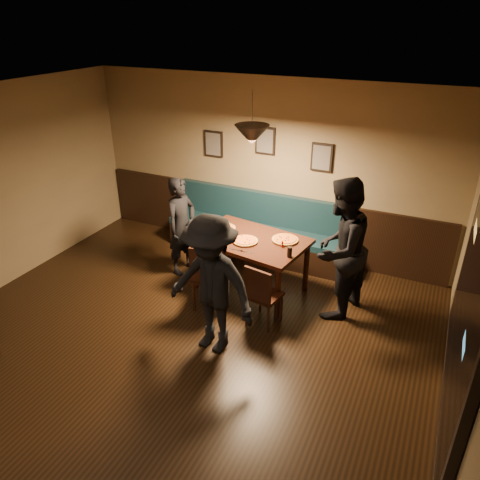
{
  "coord_description": "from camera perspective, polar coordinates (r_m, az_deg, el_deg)",
  "views": [
    {
      "loc": [
        2.59,
        -2.97,
        3.64
      ],
      "look_at": [
        0.32,
        1.86,
        0.95
      ],
      "focal_mm": 34.24,
      "sensor_mm": 36.0,
      "label": 1
    }
  ],
  "objects": [
    {
      "name": "diner_front",
      "position": [
        5.19,
        -3.62,
        -5.7
      ],
      "size": [
        1.17,
        0.76,
        1.71
      ],
      "primitive_type": "imported",
      "rotation": [
        0.0,
        0.0,
        -0.11
      ],
      "color": "black",
      "rests_on": "floor"
    },
    {
      "name": "booth_bench",
      "position": [
        7.39,
        2.13,
        1.59
      ],
      "size": [
        3.0,
        0.6,
        1.0
      ],
      "primitive_type": null,
      "color": "#0F232D",
      "rests_on": "ground"
    },
    {
      "name": "window_frame",
      "position": [
        4.09,
        26.53,
        -7.94
      ],
      "size": [
        0.06,
        2.56,
        1.86
      ],
      "primitive_type": "cube",
      "color": "black",
      "rests_on": "wall_right"
    },
    {
      "name": "picture_left",
      "position": [
        7.58,
        -3.3,
        11.87
      ],
      "size": [
        0.32,
        0.04,
        0.42
      ],
      "primitive_type": "cube",
      "color": "black",
      "rests_on": "wall_back"
    },
    {
      "name": "pendant_lamp",
      "position": [
        5.82,
        1.5,
        12.94
      ],
      "size": [
        0.44,
        0.44,
        0.25
      ],
      "primitive_type": "cone",
      "rotation": [
        3.14,
        0.0,
        0.0
      ],
      "color": "black",
      "rests_on": "ceiling"
    },
    {
      "name": "cutlery_set",
      "position": [
        5.99,
        0.13,
        -1.36
      ],
      "size": [
        0.18,
        0.07,
        0.0
      ],
      "primitive_type": "cube",
      "rotation": [
        0.0,
        0.0,
        1.85
      ],
      "color": "#B8B9BD",
      "rests_on": "dining_table"
    },
    {
      "name": "diner_right",
      "position": [
        5.9,
        12.3,
        -1.13
      ],
      "size": [
        0.92,
        1.07,
        1.88
      ],
      "primitive_type": "imported",
      "rotation": [
        0.0,
        0.0,
        -1.83
      ],
      "color": "black",
      "rests_on": "floor"
    },
    {
      "name": "ceiling",
      "position": [
        4.03,
        -16.06,
        13.74
      ],
      "size": [
        7.0,
        7.0,
        0.0
      ],
      "primitive_type": "plane",
      "rotation": [
        3.14,
        0.0,
        0.0
      ],
      "color": "silver",
      "rests_on": "ground"
    },
    {
      "name": "window_glass",
      "position": [
        4.09,
        26.11,
        -7.87
      ],
      "size": [
        0.0,
        2.4,
        2.4
      ],
      "primitive_type": "plane",
      "rotation": [
        1.57,
        0.0,
        -1.57
      ],
      "color": "black",
      "rests_on": "wall_right"
    },
    {
      "name": "pizza_a",
      "position": [
        6.58,
        -2.08,
        1.48
      ],
      "size": [
        0.45,
        0.45,
        0.04
      ],
      "primitive_type": "cylinder",
      "rotation": [
        0.0,
        0.0,
        0.36
      ],
      "color": "#C48C24",
      "rests_on": "dining_table"
    },
    {
      "name": "napkin_a",
      "position": [
        6.75,
        -1.88,
        2.01
      ],
      "size": [
        0.18,
        0.18,
        0.01
      ],
      "primitive_type": "cube",
      "rotation": [
        0.0,
        0.0,
        0.48
      ],
      "color": "#1E703C",
      "rests_on": "dining_table"
    },
    {
      "name": "wall_back",
      "position": [
        7.32,
        3.18,
        8.89
      ],
      "size": [
        6.0,
        0.0,
        6.0
      ],
      "primitive_type": "plane",
      "rotation": [
        1.57,
        0.0,
        0.0
      ],
      "color": "#8C704F",
      "rests_on": "ground"
    },
    {
      "name": "tabasco_bottle",
      "position": [
        6.09,
        5.3,
        -0.48
      ],
      "size": [
        0.03,
        0.03,
        0.11
      ],
      "primitive_type": "cylinder",
      "rotation": [
        0.0,
        0.0,
        -0.07
      ],
      "color": "#8B0C04",
      "rests_on": "dining_table"
    },
    {
      "name": "picture_right",
      "position": [
        6.93,
        10.15,
        10.1
      ],
      "size": [
        0.32,
        0.04,
        0.42
      ],
      "primitive_type": "cube",
      "color": "black",
      "rests_on": "wall_back"
    },
    {
      "name": "chair_near_left",
      "position": [
        6.13,
        -3.74,
        -4.3
      ],
      "size": [
        0.51,
        0.51,
        0.96
      ],
      "primitive_type": null,
      "rotation": [
        0.0,
        0.0,
        0.23
      ],
      "color": "black",
      "rests_on": "floor"
    },
    {
      "name": "dining_table",
      "position": [
        6.51,
        1.31,
        -3.02
      ],
      "size": [
        1.65,
        1.19,
        0.81
      ],
      "primitive_type": "cube",
      "rotation": [
        0.0,
        0.0,
        -0.15
      ],
      "color": "black",
      "rests_on": "floor"
    },
    {
      "name": "pizza_c",
      "position": [
        6.27,
        5.63,
        0.05
      ],
      "size": [
        0.44,
        0.44,
        0.04
      ],
      "primitive_type": "cylinder",
      "rotation": [
        0.0,
        0.0,
        -0.24
      ],
      "color": "orange",
      "rests_on": "dining_table"
    },
    {
      "name": "chair_near_right",
      "position": [
        5.82,
        3.08,
        -6.72
      ],
      "size": [
        0.44,
        0.44,
        0.86
      ],
      "primitive_type": null,
      "rotation": [
        0.0,
        0.0,
        -0.18
      ],
      "color": "black",
      "rests_on": "floor"
    },
    {
      "name": "picture_center",
      "position": [
        7.17,
        3.18,
        12.25
      ],
      "size": [
        0.32,
        0.04,
        0.42
      ],
      "primitive_type": "cube",
      "color": "black",
      "rests_on": "wall_back"
    },
    {
      "name": "pizza_b",
      "position": [
        6.21,
        0.66,
        -0.1
      ],
      "size": [
        0.44,
        0.44,
        0.04
      ],
      "primitive_type": "cylinder",
      "rotation": [
        0.0,
        0.0,
        0.33
      ],
      "color": "gold",
      "rests_on": "dining_table"
    },
    {
      "name": "diner_left",
      "position": [
        6.88,
        -7.28,
        1.72
      ],
      "size": [
        0.45,
        0.61,
        1.51
      ],
      "primitive_type": "imported",
      "rotation": [
        0.0,
        0.0,
        1.39
      ],
      "color": "black",
      "rests_on": "floor"
    },
    {
      "name": "wainscot",
      "position": [
        7.62,
        2.93,
        2.37
      ],
      "size": [
        5.88,
        0.06,
        1.0
      ],
      "primitive_type": "cube",
      "color": "black",
      "rests_on": "ground"
    },
    {
      "name": "napkin_b",
      "position": [
        6.29,
        -3.97,
        0.02
      ],
      "size": [
        0.17,
        0.17,
        0.01
      ],
      "primitive_type": "cube",
      "rotation": [
        0.0,
        0.0,
        0.19
      ],
      "color": "#1F7638",
      "rests_on": "dining_table"
    },
    {
      "name": "floor",
      "position": [
        5.36,
        -12.17,
        -16.75
      ],
      "size": [
        7.0,
        7.0,
        0.0
      ],
      "primitive_type": "plane",
      "color": "black",
      "rests_on": "ground"
    },
    {
      "name": "wall_right",
      "position": [
        3.74,
        26.69,
        -13.39
      ],
      "size": [
        0.0,
        7.0,
        7.0
      ],
      "primitive_type": "plane",
      "rotation": [
        1.57,
        0.0,
        -1.57
      ],
      "color": "#8C704F",
      "rests_on": "ground"
    },
    {
      "name": "soda_glass",
      "position": [
        5.86,
        6.2,
        -1.48
      ],
      "size": [
        0.07,
        0.07,
        0.14
      ],
      "primitive_type": "cylinder",
      "rotation": [
        0.0,
        0.0,
        -0.03
      ],
      "color": "black",
      "rests_on": "dining_table"
    }
  ]
}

